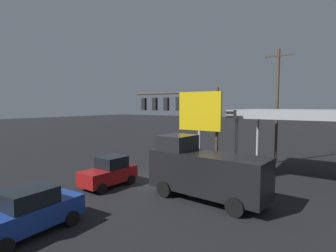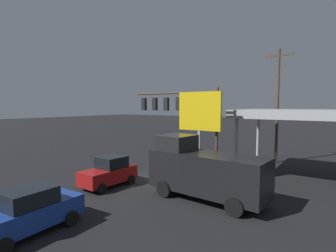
{
  "view_description": "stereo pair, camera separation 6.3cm",
  "coord_description": "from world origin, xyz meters",
  "px_view_note": "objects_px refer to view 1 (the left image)",
  "views": [
    {
      "loc": [
        -11.58,
        14.88,
        5.39
      ],
      "look_at": [
        0.0,
        -2.0,
        3.78
      ],
      "focal_mm": 28.0,
      "sensor_mm": 36.0,
      "label": 1
    },
    {
      "loc": [
        -11.63,
        14.84,
        5.39
      ],
      "look_at": [
        0.0,
        -2.0,
        3.78
      ],
      "focal_mm": 28.0,
      "sensor_mm": 36.0,
      "label": 2
    }
  ],
  "objects_px": {
    "utility_pole": "(277,103)",
    "price_sign": "(200,115)",
    "traffic_signal_assembly": "(179,110)",
    "delivery_truck": "(204,170)",
    "fire_hydrant": "(191,189)",
    "hatchback_crossing": "(109,172)",
    "sedan_waiting": "(29,211)"
  },
  "relations": [
    {
      "from": "fire_hydrant",
      "to": "hatchback_crossing",
      "type": "bearing_deg",
      "value": 14.22
    },
    {
      "from": "traffic_signal_assembly",
      "to": "price_sign",
      "type": "xyz_separation_m",
      "value": [
        -1.92,
        0.34,
        -0.34
      ]
    },
    {
      "from": "price_sign",
      "to": "traffic_signal_assembly",
      "type": "bearing_deg",
      "value": -9.94
    },
    {
      "from": "hatchback_crossing",
      "to": "fire_hydrant",
      "type": "bearing_deg",
      "value": 106.77
    },
    {
      "from": "utility_pole",
      "to": "price_sign",
      "type": "distance_m",
      "value": 10.22
    },
    {
      "from": "traffic_signal_assembly",
      "to": "sedan_waiting",
      "type": "distance_m",
      "value": 11.82
    },
    {
      "from": "utility_pole",
      "to": "hatchback_crossing",
      "type": "height_order",
      "value": "utility_pole"
    },
    {
      "from": "utility_pole",
      "to": "price_sign",
      "type": "height_order",
      "value": "utility_pole"
    },
    {
      "from": "fire_hydrant",
      "to": "delivery_truck",
      "type": "bearing_deg",
      "value": 177.49
    },
    {
      "from": "sedan_waiting",
      "to": "fire_hydrant",
      "type": "xyz_separation_m",
      "value": [
        -3.34,
        -7.85,
        -0.51
      ]
    },
    {
      "from": "traffic_signal_assembly",
      "to": "price_sign",
      "type": "bearing_deg",
      "value": 170.06
    },
    {
      "from": "traffic_signal_assembly",
      "to": "delivery_truck",
      "type": "relative_size",
      "value": 1.04
    },
    {
      "from": "price_sign",
      "to": "sedan_waiting",
      "type": "distance_m",
      "value": 11.63
    },
    {
      "from": "delivery_truck",
      "to": "fire_hydrant",
      "type": "distance_m",
      "value": 1.55
    },
    {
      "from": "hatchback_crossing",
      "to": "delivery_truck",
      "type": "xyz_separation_m",
      "value": [
        -6.35,
        -1.34,
        0.75
      ]
    },
    {
      "from": "traffic_signal_assembly",
      "to": "hatchback_crossing",
      "type": "bearing_deg",
      "value": 60.67
    },
    {
      "from": "traffic_signal_assembly",
      "to": "sedan_waiting",
      "type": "height_order",
      "value": "traffic_signal_assembly"
    },
    {
      "from": "utility_pole",
      "to": "delivery_truck",
      "type": "xyz_separation_m",
      "value": [
        1.16,
        12.66,
        -3.88
      ]
    },
    {
      "from": "price_sign",
      "to": "sedan_waiting",
      "type": "height_order",
      "value": "price_sign"
    },
    {
      "from": "traffic_signal_assembly",
      "to": "delivery_truck",
      "type": "bearing_deg",
      "value": 139.05
    },
    {
      "from": "sedan_waiting",
      "to": "hatchback_crossing",
      "type": "bearing_deg",
      "value": -164.39
    },
    {
      "from": "hatchback_crossing",
      "to": "fire_hydrant",
      "type": "height_order",
      "value": "hatchback_crossing"
    },
    {
      "from": "sedan_waiting",
      "to": "price_sign",
      "type": "bearing_deg",
      "value": 165.0
    },
    {
      "from": "sedan_waiting",
      "to": "fire_hydrant",
      "type": "distance_m",
      "value": 8.55
    },
    {
      "from": "sedan_waiting",
      "to": "fire_hydrant",
      "type": "height_order",
      "value": "sedan_waiting"
    },
    {
      "from": "utility_pole",
      "to": "delivery_truck",
      "type": "bearing_deg",
      "value": 84.77
    },
    {
      "from": "price_sign",
      "to": "fire_hydrant",
      "type": "xyz_separation_m",
      "value": [
        -0.93,
        2.89,
        -4.28
      ]
    },
    {
      "from": "utility_pole",
      "to": "sedan_waiting",
      "type": "xyz_separation_m",
      "value": [
        5.4,
        20.47,
        -4.62
      ]
    },
    {
      "from": "traffic_signal_assembly",
      "to": "utility_pole",
      "type": "height_order",
      "value": "utility_pole"
    },
    {
      "from": "price_sign",
      "to": "fire_hydrant",
      "type": "height_order",
      "value": "price_sign"
    },
    {
      "from": "price_sign",
      "to": "delivery_truck",
      "type": "bearing_deg",
      "value": 122.15
    },
    {
      "from": "utility_pole",
      "to": "fire_hydrant",
      "type": "relative_size",
      "value": 12.01
    }
  ]
}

